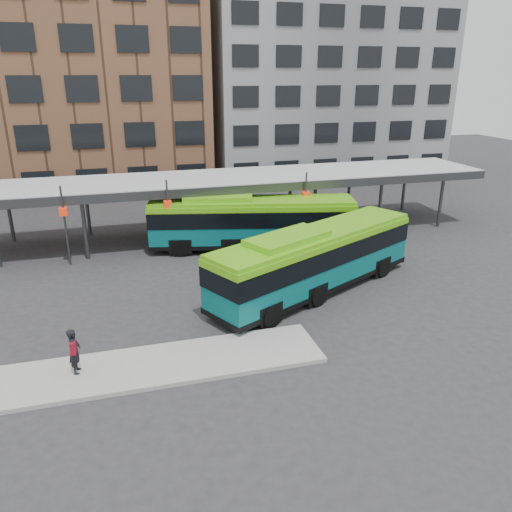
{
  "coord_description": "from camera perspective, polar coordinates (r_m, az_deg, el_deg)",
  "views": [
    {
      "loc": [
        -5.94,
        -20.23,
        10.86
      ],
      "look_at": [
        0.8,
        3.38,
        1.8
      ],
      "focal_mm": 35.0,
      "sensor_mm": 36.0,
      "label": 1
    }
  ],
  "objects": [
    {
      "name": "ground",
      "position": [
        23.72,
        0.39,
        -7.0
      ],
      "size": [
        120.0,
        120.0,
        0.0
      ],
      "primitive_type": "plane",
      "color": "#28282B",
      "rests_on": "ground"
    },
    {
      "name": "building_grey",
      "position": [
        56.66,
        7.27,
        19.24
      ],
      "size": [
        24.0,
        14.0,
        20.0
      ],
      "primitive_type": "cube",
      "color": "slate",
      "rests_on": "ground"
    },
    {
      "name": "canopy",
      "position": [
        34.33,
        -5.79,
        8.47
      ],
      "size": [
        40.0,
        6.53,
        4.8
      ],
      "color": "#999B9E",
      "rests_on": "ground"
    },
    {
      "name": "building_brick",
      "position": [
        52.39,
        -21.61,
        19.09
      ],
      "size": [
        26.0,
        14.0,
        22.0
      ],
      "primitive_type": "cube",
      "color": "brown",
      "rests_on": "ground"
    },
    {
      "name": "bus_rear",
      "position": [
        32.2,
        -0.55,
        4.05
      ],
      "size": [
        13.32,
        5.65,
        3.59
      ],
      "rotation": [
        0.0,
        0.0,
        -0.23
      ],
      "color": "#085A5C",
      "rests_on": "ground"
    },
    {
      "name": "pedestrian",
      "position": [
        20.12,
        -20.03,
        -10.13
      ],
      "size": [
        0.49,
        0.7,
        1.81
      ],
      "rotation": [
        0.0,
        0.0,
        1.49
      ],
      "color": "black",
      "rests_on": "boarding_island"
    },
    {
      "name": "bus_front",
      "position": [
        25.92,
        6.77,
        -0.24
      ],
      "size": [
        12.74,
        8.23,
        3.55
      ],
      "rotation": [
        0.0,
        0.0,
        0.47
      ],
      "color": "#085A5C",
      "rests_on": "ground"
    },
    {
      "name": "bike_rack",
      "position": [
        38.42,
        12.95,
        4.04
      ],
      "size": [
        4.27,
        1.57,
        1.02
      ],
      "color": "slate",
      "rests_on": "ground"
    },
    {
      "name": "boarding_island",
      "position": [
        20.32,
        -12.52,
        -12.3
      ],
      "size": [
        14.0,
        3.0,
        0.18
      ],
      "primitive_type": "cube",
      "color": "gray",
      "rests_on": "ground"
    }
  ]
}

